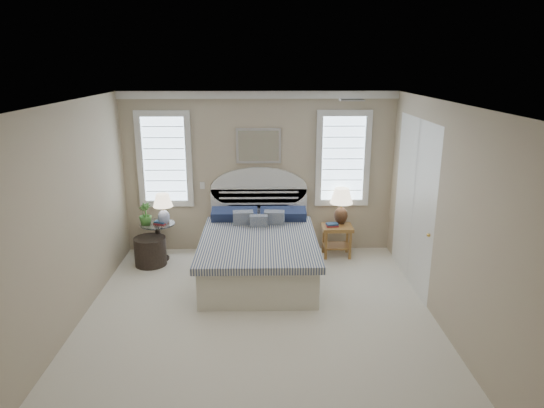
{
  "coord_description": "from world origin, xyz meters",
  "views": [
    {
      "loc": [
        0.07,
        -5.43,
        3.14
      ],
      "look_at": [
        0.19,
        1.0,
        1.25
      ],
      "focal_mm": 32.0,
      "sensor_mm": 36.0,
      "label": 1
    }
  ],
  "objects": [
    {
      "name": "window_right",
      "position": [
        1.4,
        2.48,
        1.6
      ],
      "size": [
        0.9,
        0.06,
        1.6
      ],
      "primitive_type": "cube",
      "color": "silver",
      "rests_on": "wall_back"
    },
    {
      "name": "nightstand_right",
      "position": [
        1.3,
        2.15,
        0.39
      ],
      "size": [
        0.5,
        0.4,
        0.53
      ],
      "color": "brown",
      "rests_on": "floor"
    },
    {
      "name": "books_right",
      "position": [
        1.21,
        2.13,
        0.56
      ],
      "size": [
        0.21,
        0.16,
        0.05
      ],
      "rotation": [
        0.0,
        0.0,
        0.1
      ],
      "color": "maroon",
      "rests_on": "nightstand_right"
    },
    {
      "name": "wall_right",
      "position": [
        2.25,
        0.0,
        1.35
      ],
      "size": [
        0.02,
        5.0,
        2.7
      ],
      "primitive_type": "cube",
      "color": "tan",
      "rests_on": "floor"
    },
    {
      "name": "potted_plant",
      "position": [
        -1.81,
        1.98,
        0.81
      ],
      "size": [
        0.26,
        0.26,
        0.36
      ],
      "primitive_type": "imported",
      "rotation": [
        0.0,
        0.0,
        -0.41
      ],
      "color": "#2C6528",
      "rests_on": "side_table_left"
    },
    {
      "name": "painting",
      "position": [
        0.0,
        2.46,
        1.82
      ],
      "size": [
        0.74,
        0.04,
        0.58
      ],
      "primitive_type": "cube",
      "color": "silver",
      "rests_on": "wall_back"
    },
    {
      "name": "lamp_right",
      "position": [
        1.37,
        2.29,
        0.91
      ],
      "size": [
        0.48,
        0.48,
        0.62
      ],
      "rotation": [
        0.0,
        0.0,
        -0.34
      ],
      "color": "black",
      "rests_on": "nightstand_right"
    },
    {
      "name": "switch_plate",
      "position": [
        -0.95,
        2.48,
        1.15
      ],
      "size": [
        0.08,
        0.01,
        0.12
      ],
      "primitive_type": "cube",
      "color": "silver",
      "rests_on": "wall_back"
    },
    {
      "name": "ceiling",
      "position": [
        0.0,
        0.0,
        2.7
      ],
      "size": [
        4.5,
        5.0,
        0.01
      ],
      "primitive_type": "cube",
      "color": "white",
      "rests_on": "wall_back"
    },
    {
      "name": "wall_back",
      "position": [
        0.0,
        2.5,
        1.35
      ],
      "size": [
        4.5,
        0.02,
        2.7
      ],
      "primitive_type": "cube",
      "color": "tan",
      "rests_on": "floor"
    },
    {
      "name": "closet_door",
      "position": [
        2.23,
        1.2,
        1.2
      ],
      "size": [
        0.02,
        1.8,
        2.4
      ],
      "primitive_type": "cube",
      "color": "white",
      "rests_on": "floor"
    },
    {
      "name": "floor_pot",
      "position": [
        -1.74,
        1.84,
        0.23
      ],
      "size": [
        0.66,
        0.66,
        0.46
      ],
      "primitive_type": "cylinder",
      "rotation": [
        0.0,
        0.0,
        -0.42
      ],
      "color": "black",
      "rests_on": "floor"
    },
    {
      "name": "hvac_vent",
      "position": [
        1.2,
        0.8,
        2.68
      ],
      "size": [
        0.3,
        0.2,
        0.02
      ],
      "primitive_type": "cube",
      "color": "#B2B2B2",
      "rests_on": "ceiling"
    },
    {
      "name": "books_left",
      "position": [
        -1.58,
        2.0,
        0.66
      ],
      "size": [
        0.23,
        0.19,
        0.05
      ],
      "rotation": [
        0.0,
        0.0,
        -0.31
      ],
      "color": "maroon",
      "rests_on": "side_table_left"
    },
    {
      "name": "side_table_left",
      "position": [
        -1.65,
        2.05,
        0.39
      ],
      "size": [
        0.56,
        0.56,
        0.63
      ],
      "color": "black",
      "rests_on": "floor"
    },
    {
      "name": "bed",
      "position": [
        0.0,
        1.46,
        0.39
      ],
      "size": [
        1.72,
        2.28,
        1.47
      ],
      "color": "silver",
      "rests_on": "floor"
    },
    {
      "name": "floor",
      "position": [
        0.0,
        0.0,
        0.0
      ],
      "size": [
        4.5,
        5.0,
        0.01
      ],
      "primitive_type": "cube",
      "color": "beige",
      "rests_on": "ground"
    },
    {
      "name": "crown_molding",
      "position": [
        0.0,
        2.46,
        2.64
      ],
      "size": [
        4.5,
        0.08,
        0.12
      ],
      "primitive_type": "cube",
      "color": "silver",
      "rests_on": "wall_back"
    },
    {
      "name": "lamp_left",
      "position": [
        -1.53,
        2.02,
        0.94
      ],
      "size": [
        0.37,
        0.37,
        0.51
      ],
      "rotation": [
        0.0,
        0.0,
        0.19
      ],
      "color": "silver",
      "rests_on": "side_table_left"
    },
    {
      "name": "wall_left",
      "position": [
        -2.25,
        0.0,
        1.35
      ],
      "size": [
        0.02,
        5.0,
        2.7
      ],
      "primitive_type": "cube",
      "color": "tan",
      "rests_on": "floor"
    },
    {
      "name": "window_left",
      "position": [
        -1.55,
        2.48,
        1.6
      ],
      "size": [
        0.9,
        0.06,
        1.6
      ],
      "primitive_type": "cube",
      "color": "silver",
      "rests_on": "wall_back"
    }
  ]
}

